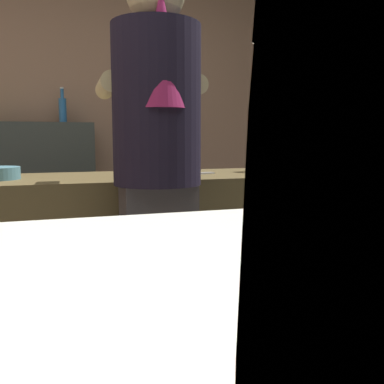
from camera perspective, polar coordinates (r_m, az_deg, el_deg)
The scene contains 7 objects.
wall_back at distance 3.47m, azimuth -17.47°, elevation 10.94°, with size 5.20×0.10×2.70m, color #9A735B.
prep_counter at distance 2.18m, azimuth -6.85°, elevation -9.96°, with size 2.10×0.60×0.93m, color brown.
back_shelf at distance 3.23m, azimuth -21.22°, elevation -2.11°, with size 0.92×0.36×1.22m, color #343A37.
bartender at distance 1.64m, azimuth -4.71°, elevation 3.94°, with size 0.43×0.51×1.75m.
knife_block at distance 2.36m, azimuth 9.68°, elevation 5.34°, with size 0.10×0.08×0.27m.
chefs_knife at distance 2.11m, azimuth 0.23°, elevation 2.48°, with size 0.24×0.03×0.01m, color silver.
bottle_vinegar at distance 3.28m, azimuth -17.17°, elevation 10.68°, with size 0.06×0.06×0.26m.
Camera 1 is at (-0.04, -1.26, 1.11)m, focal length 39.23 mm.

